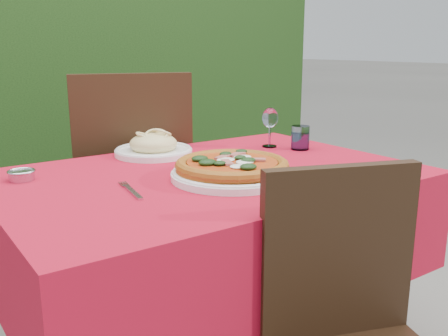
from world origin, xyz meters
TOP-DOWN VIEW (x-y plane):
  - hedge at (0.00, 1.55)m, footprint 3.20×0.55m
  - dining_table at (0.00, 0.00)m, footprint 1.26×0.86m
  - chair_near at (0.01, -0.59)m, footprint 0.50×0.50m
  - chair_far at (0.02, 0.63)m, footprint 0.58×0.58m
  - pizza_plate at (0.01, -0.10)m, footprint 0.36×0.36m
  - pasta_plate at (-0.03, 0.32)m, footprint 0.28×0.28m
  - water_glass at (0.47, 0.09)m, footprint 0.07×0.07m
  - wine_glass at (0.41, 0.20)m, footprint 0.06×0.06m
  - fork at (-0.29, -0.07)m, footprint 0.05×0.20m
  - steel_ramekin at (-0.50, 0.23)m, footprint 0.07×0.07m

SIDE VIEW (x-z plane):
  - chair_near at x=0.01m, z-range 0.06..0.92m
  - chair_far at x=0.02m, z-range 0.07..1.10m
  - dining_table at x=0.00m, z-range 0.22..0.97m
  - fork at x=-0.29m, z-range 0.75..0.75m
  - steel_ramekin at x=-0.50m, z-range 0.75..0.77m
  - pasta_plate at x=-0.03m, z-range 0.74..0.82m
  - pizza_plate at x=0.01m, z-range 0.75..0.81m
  - water_glass at x=0.47m, z-range 0.74..0.83m
  - wine_glass at x=0.41m, z-range 0.78..0.93m
  - hedge at x=0.00m, z-range 0.03..1.81m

